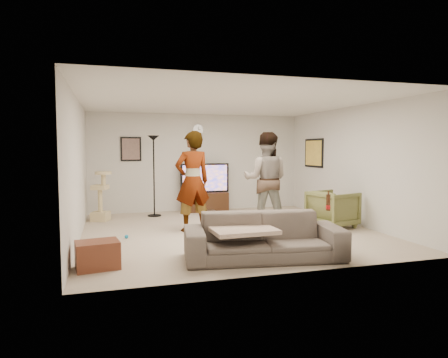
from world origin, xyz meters
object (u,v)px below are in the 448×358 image
object	(u,v)px
tv_stand	(205,202)
side_table	(98,255)
floor_lamp	(154,176)
beer_bottle	(328,202)
person_right	(266,179)
person_left	(192,181)
cat_tree	(100,196)
tv	(205,178)
armchair	(333,209)
sofa	(264,236)

from	to	relation	value
tv_stand	side_table	xyz separation A→B (m)	(-2.52, -4.35, -0.06)
floor_lamp	beer_bottle	world-z (taller)	floor_lamp
person_right	person_left	bearing A→B (deg)	26.17
cat_tree	person_right	size ratio (longest dim) A/B	0.57
side_table	tv	bearing A→B (deg)	59.88
beer_bottle	armchair	xyz separation A→B (m)	(1.19, 1.78, -0.41)
floor_lamp	sofa	world-z (taller)	floor_lamp
tv_stand	cat_tree	distance (m)	2.66
tv	cat_tree	xyz separation A→B (m)	(-2.55, -0.66, -0.31)
tv	person_right	xyz separation A→B (m)	(0.75, -2.27, 0.11)
tv_stand	person_left	world-z (taller)	person_left
tv_stand	side_table	world-z (taller)	tv_stand
floor_lamp	sofa	xyz separation A→B (m)	(1.12, -4.17, -0.62)
armchair	tv_stand	bearing A→B (deg)	19.71
tv_stand	armchair	distance (m)	3.43
tv	side_table	distance (m)	5.07
tv_stand	tv	bearing A→B (deg)	0.00
floor_lamp	beer_bottle	size ratio (longest dim) A/B	7.66
floor_lamp	cat_tree	size ratio (longest dim) A/B	1.73
cat_tree	sofa	size ratio (longest dim) A/B	0.48
tv	armchair	size ratio (longest dim) A/B	1.52
sofa	side_table	world-z (taller)	sofa
person_left	side_table	xyz separation A→B (m)	(-1.72, -2.04, -0.79)
person_right	beer_bottle	world-z (taller)	person_right
sofa	side_table	bearing A→B (deg)	-176.69
person_right	side_table	xyz separation A→B (m)	(-3.27, -2.08, -0.79)
floor_lamp	side_table	xyz separation A→B (m)	(-1.19, -3.97, -0.77)
floor_lamp	person_left	bearing A→B (deg)	-74.54
tv	sofa	distance (m)	4.59
floor_lamp	tv	bearing A→B (deg)	15.81
tv	tv_stand	bearing A→B (deg)	0.00
tv_stand	person_right	xyz separation A→B (m)	(0.75, -2.27, 0.73)
tv	beer_bottle	size ratio (longest dim) A/B	5.04
person_right	sofa	size ratio (longest dim) A/B	0.85
cat_tree	armchair	bearing A→B (deg)	-24.73
tv	person_left	bearing A→B (deg)	-109.05
person_left	person_right	size ratio (longest dim) A/B	1.00
tv_stand	beer_bottle	xyz separation A→B (m)	(0.84, -4.55, 0.55)
sofa	cat_tree	bearing A→B (deg)	129.44
floor_lamp	person_left	xyz separation A→B (m)	(0.53, -1.93, 0.02)
tv	person_left	xyz separation A→B (m)	(-0.80, -2.31, 0.11)
floor_lamp	beer_bottle	bearing A→B (deg)	-62.57
side_table	cat_tree	bearing A→B (deg)	90.52
side_table	sofa	bearing A→B (deg)	-5.06
sofa	side_table	size ratio (longest dim) A/B	4.11
person_right	side_table	distance (m)	3.96
beer_bottle	side_table	distance (m)	3.42
armchair	beer_bottle	bearing A→B (deg)	129.90
person_right	side_table	world-z (taller)	person_right
cat_tree	person_right	distance (m)	3.70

